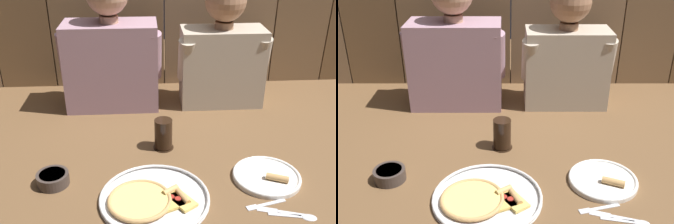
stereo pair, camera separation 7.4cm
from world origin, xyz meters
TOP-DOWN VIEW (x-y plane):
  - ground_plane at (0.00, 0.00)m, footprint 3.20×3.20m
  - pizza_tray at (-0.09, -0.15)m, footprint 0.34×0.34m
  - dinner_plate at (0.30, -0.06)m, footprint 0.22×0.22m
  - drinking_glass at (-0.04, 0.16)m, footprint 0.08×0.08m
  - dipping_bowl at (-0.41, -0.04)m, footprint 0.10×0.10m
  - table_fork at (0.25, -0.19)m, footprint 0.13×0.05m
  - table_knife at (0.30, -0.22)m, footprint 0.15×0.06m
  - table_spoon at (0.34, -0.24)m, footprint 0.14×0.05m
  - diner_left at (-0.25, 0.55)m, footprint 0.44×0.20m
  - diner_right at (0.25, 0.55)m, footprint 0.40×0.20m

SIDE VIEW (x-z plane):
  - ground_plane at x=0.00m, z-range 0.00..0.00m
  - table_knife at x=0.30m, z-range 0.00..0.00m
  - table_fork at x=0.25m, z-range 0.00..0.01m
  - table_spoon at x=0.34m, z-range 0.00..0.01m
  - dinner_plate at x=0.30m, z-range -0.01..0.03m
  - pizza_tray at x=-0.09m, z-range 0.00..0.02m
  - dipping_bowl at x=-0.41m, z-range 0.00..0.04m
  - drinking_glass at x=-0.04m, z-range 0.00..0.12m
  - diner_right at x=0.25m, z-range -0.02..0.54m
  - diner_left at x=-0.25m, z-range -0.03..0.56m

